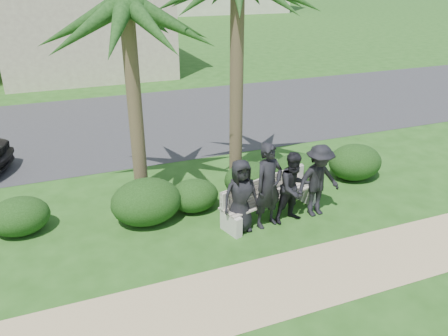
{
  "coord_description": "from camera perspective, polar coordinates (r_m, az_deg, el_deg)",
  "views": [
    {
      "loc": [
        -2.83,
        -7.09,
        4.95
      ],
      "look_at": [
        0.32,
        1.0,
        1.03
      ],
      "focal_mm": 35.0,
      "sensor_mm": 36.0,
      "label": 1
    }
  ],
  "objects": [
    {
      "name": "ground",
      "position": [
        9.1,
        0.41,
        -8.66
      ],
      "size": [
        160.0,
        160.0,
        0.0
      ],
      "primitive_type": "plane",
      "color": "#224E16",
      "rests_on": "ground"
    },
    {
      "name": "hedge_b",
      "position": [
        9.48,
        -10.13,
        -4.18
      ],
      "size": [
        1.51,
        1.25,
        0.98
      ],
      "primitive_type": "ellipsoid",
      "color": "black",
      "rests_on": "ground"
    },
    {
      "name": "hedge_d",
      "position": [
        10.5,
        3.42,
        -1.35
      ],
      "size": [
        1.27,
        1.05,
        0.83
      ],
      "primitive_type": "ellipsoid",
      "color": "black",
      "rests_on": "ground"
    },
    {
      "name": "man_d",
      "position": [
        9.64,
        12.22,
        -1.64
      ],
      "size": [
        1.1,
        0.67,
        1.65
      ],
      "primitive_type": "imported",
      "rotation": [
        0.0,
        0.0,
        0.06
      ],
      "color": "black",
      "rests_on": "ground"
    },
    {
      "name": "hedge_e",
      "position": [
        11.0,
        9.56,
        -0.3
      ],
      "size": [
        1.34,
        1.11,
        0.87
      ],
      "primitive_type": "ellipsoid",
      "color": "black",
      "rests_on": "ground"
    },
    {
      "name": "park_bench",
      "position": [
        9.64,
        6.04,
        -4.16
      ],
      "size": [
        2.53,
        1.2,
        0.83
      ],
      "rotation": [
        0.0,
        0.0,
        0.29
      ],
      "color": "gray",
      "rests_on": "ground"
    },
    {
      "name": "asphalt_street",
      "position": [
        16.13,
        -10.17,
        6.03
      ],
      "size": [
        160.0,
        8.0,
        0.01
      ],
      "primitive_type": "cube",
      "color": "#2D2D30",
      "rests_on": "ground"
    },
    {
      "name": "hedge_c",
      "position": [
        9.86,
        -3.95,
        -3.5
      ],
      "size": [
        1.12,
        0.92,
        0.73
      ],
      "primitive_type": "ellipsoid",
      "color": "black",
      "rests_on": "ground"
    },
    {
      "name": "man_c",
      "position": [
        9.32,
        9.1,
        -2.55
      ],
      "size": [
        0.83,
        0.69,
        1.58
      ],
      "primitive_type": "imported",
      "rotation": [
        0.0,
        0.0,
        0.12
      ],
      "color": "black",
      "rests_on": "ground"
    },
    {
      "name": "man_b",
      "position": [
        9.02,
        5.84,
        -2.33
      ],
      "size": [
        0.77,
        0.6,
        1.85
      ],
      "primitive_type": "imported",
      "rotation": [
        0.0,
        0.0,
        0.26
      ],
      "color": "black",
      "rests_on": "ground"
    },
    {
      "name": "man_a",
      "position": [
        8.88,
        2.18,
        -3.69
      ],
      "size": [
        0.78,
        0.51,
        1.58
      ],
      "primitive_type": "imported",
      "rotation": [
        0.0,
        0.0,
        0.01
      ],
      "color": "black",
      "rests_on": "ground"
    },
    {
      "name": "palm_left",
      "position": [
        9.46,
        -12.64,
        19.65
      ],
      "size": [
        3.0,
        3.0,
        5.23
      ],
      "color": "brown",
      "rests_on": "ground"
    },
    {
      "name": "footpath",
      "position": [
        7.78,
        5.49,
        -15.36
      ],
      "size": [
        30.0,
        1.6,
        0.01
      ],
      "primitive_type": "cube",
      "color": "tan",
      "rests_on": "ground"
    },
    {
      "name": "hedge_f",
      "position": [
        11.81,
        16.74,
        0.88
      ],
      "size": [
        1.42,
        1.17,
        0.92
      ],
      "primitive_type": "ellipsoid",
      "color": "black",
      "rests_on": "ground"
    },
    {
      "name": "hedge_a",
      "position": [
        9.92,
        -25.18,
        -5.6
      ],
      "size": [
        1.2,
        0.99,
        0.78
      ],
      "primitive_type": "ellipsoid",
      "color": "black",
      "rests_on": "ground"
    }
  ]
}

